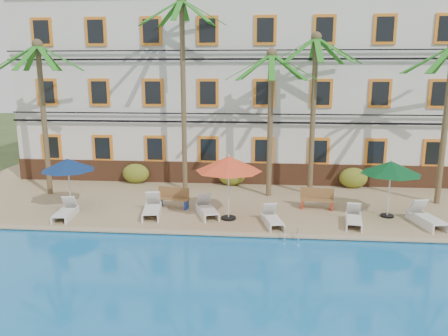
# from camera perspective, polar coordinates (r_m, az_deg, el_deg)

# --- Properties ---
(ground) EXTENTS (100.00, 100.00, 0.00)m
(ground) POSITION_cam_1_polar(r_m,az_deg,el_deg) (17.83, 0.08, -8.38)
(ground) COLOR #384C23
(ground) RESTS_ON ground
(pool_deck) EXTENTS (30.00, 12.00, 0.25)m
(pool_deck) POSITION_cam_1_polar(r_m,az_deg,el_deg) (22.52, 1.18, -3.59)
(pool_deck) COLOR tan
(pool_deck) RESTS_ON ground
(swimming_pool) EXTENTS (26.00, 12.00, 0.20)m
(swimming_pool) POSITION_cam_1_polar(r_m,az_deg,el_deg) (11.53, -3.12, -20.27)
(swimming_pool) COLOR #1975BF
(swimming_pool) RESTS_ON ground
(pool_coping) EXTENTS (30.00, 0.35, 0.06)m
(pool_coping) POSITION_cam_1_polar(r_m,az_deg,el_deg) (16.89, -0.18, -8.57)
(pool_coping) COLOR tan
(pool_coping) RESTS_ON pool_deck
(hotel_building) EXTENTS (25.40, 6.44, 10.22)m
(hotel_building) POSITION_cam_1_polar(r_m,az_deg,el_deg) (26.64, 1.97, 10.33)
(hotel_building) COLOR silver
(hotel_building) RESTS_ON pool_deck
(palm_a) EXTENTS (4.37, 4.37, 7.63)m
(palm_a) POSITION_cam_1_polar(r_m,az_deg,el_deg) (23.33, -22.69, 8.63)
(palm_a) COLOR brown
(palm_a) RESTS_ON pool_deck
(palm_b) EXTENTS (4.37, 4.37, 9.80)m
(palm_b) POSITION_cam_1_polar(r_m,az_deg,el_deg) (22.50, -5.39, 12.54)
(palm_b) COLOR brown
(palm_b) RESTS_ON pool_deck
(palm_c) EXTENTS (4.37, 4.37, 7.20)m
(palm_c) POSITION_cam_1_polar(r_m,az_deg,el_deg) (21.35, 6.10, 8.56)
(palm_c) COLOR brown
(palm_c) RESTS_ON pool_deck
(palm_d) EXTENTS (4.37, 4.37, 7.96)m
(palm_d) POSITION_cam_1_polar(r_m,az_deg,el_deg) (21.92, 11.67, 9.63)
(palm_d) COLOR brown
(palm_d) RESTS_ON pool_deck
(palm_e) EXTENTS (4.37, 4.37, 7.49)m
(palm_e) POSITION_cam_1_polar(r_m,az_deg,el_deg) (22.33, 27.19, 7.89)
(palm_e) COLOR brown
(palm_e) RESTS_ON pool_deck
(shrub_left) EXTENTS (1.50, 0.90, 1.10)m
(shrub_left) POSITION_cam_1_polar(r_m,az_deg,el_deg) (24.86, -11.44, -0.70)
(shrub_left) COLOR #255D1A
(shrub_left) RESTS_ON pool_deck
(shrub_mid) EXTENTS (1.50, 0.90, 1.10)m
(shrub_mid) POSITION_cam_1_polar(r_m,az_deg,el_deg) (23.91, 1.02, -0.97)
(shrub_mid) COLOR #255D1A
(shrub_mid) RESTS_ON pool_deck
(shrub_right) EXTENTS (1.50, 0.90, 1.10)m
(shrub_right) POSITION_cam_1_polar(r_m,az_deg,el_deg) (24.36, 16.53, -1.24)
(shrub_right) COLOR #255D1A
(shrub_right) RESTS_ON pool_deck
(umbrella_blue) EXTENTS (2.38, 2.38, 2.39)m
(umbrella_blue) POSITION_cam_1_polar(r_m,az_deg,el_deg) (20.69, -19.72, 0.39)
(umbrella_blue) COLOR black
(umbrella_blue) RESTS_ON pool_deck
(umbrella_red) EXTENTS (2.79, 2.79, 2.78)m
(umbrella_red) POSITION_cam_1_polar(r_m,az_deg,el_deg) (17.96, 0.61, 0.52)
(umbrella_red) COLOR black
(umbrella_red) RESTS_ON pool_deck
(umbrella_green) EXTENTS (2.51, 2.51, 2.51)m
(umbrella_green) POSITION_cam_1_polar(r_m,az_deg,el_deg) (19.61, 20.98, -0.00)
(umbrella_green) COLOR black
(umbrella_green) RESTS_ON pool_deck
(lounger_a) EXTENTS (0.81, 1.82, 0.83)m
(lounger_a) POSITION_cam_1_polar(r_m,az_deg,el_deg) (19.87, -19.99, -5.36)
(lounger_a) COLOR silver
(lounger_a) RESTS_ON pool_deck
(lounger_b) EXTENTS (1.02, 2.07, 0.94)m
(lounger_b) POSITION_cam_1_polar(r_m,az_deg,el_deg) (19.25, -9.38, -5.22)
(lounger_b) COLOR silver
(lounger_b) RESTS_ON pool_deck
(lounger_c) EXTENTS (1.27, 1.98, 0.88)m
(lounger_c) POSITION_cam_1_polar(r_m,az_deg,el_deg) (18.99, -2.24, -5.36)
(lounger_c) COLOR silver
(lounger_c) RESTS_ON pool_deck
(lounger_d) EXTENTS (0.96, 1.79, 0.80)m
(lounger_d) POSITION_cam_1_polar(r_m,az_deg,el_deg) (17.93, 6.32, -6.60)
(lounger_d) COLOR silver
(lounger_d) RESTS_ON pool_deck
(lounger_e) EXTENTS (0.90, 1.81, 0.82)m
(lounger_e) POSITION_cam_1_polar(r_m,az_deg,el_deg) (18.60, 16.58, -6.34)
(lounger_e) COLOR silver
(lounger_e) RESTS_ON pool_deck
(lounger_f) EXTENTS (1.12, 2.09, 0.94)m
(lounger_f) POSITION_cam_1_polar(r_m,az_deg,el_deg) (19.62, 24.90, -5.90)
(lounger_f) COLOR silver
(lounger_f) RESTS_ON pool_deck
(bench_left) EXTENTS (1.56, 0.75, 0.93)m
(bench_left) POSITION_cam_1_polar(r_m,az_deg,el_deg) (20.16, -6.60, -3.84)
(bench_left) COLOR olive
(bench_left) RESTS_ON pool_deck
(bench_right) EXTENTS (1.55, 0.65, 0.93)m
(bench_right) POSITION_cam_1_polar(r_m,az_deg,el_deg) (20.30, 12.08, -3.92)
(bench_right) COLOR olive
(bench_right) RESTS_ON pool_deck
(pool_ladder) EXTENTS (0.54, 0.74, 0.74)m
(pool_ladder) POSITION_cam_1_polar(r_m,az_deg,el_deg) (16.78, 8.74, -8.97)
(pool_ladder) COLOR silver
(pool_ladder) RESTS_ON ground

